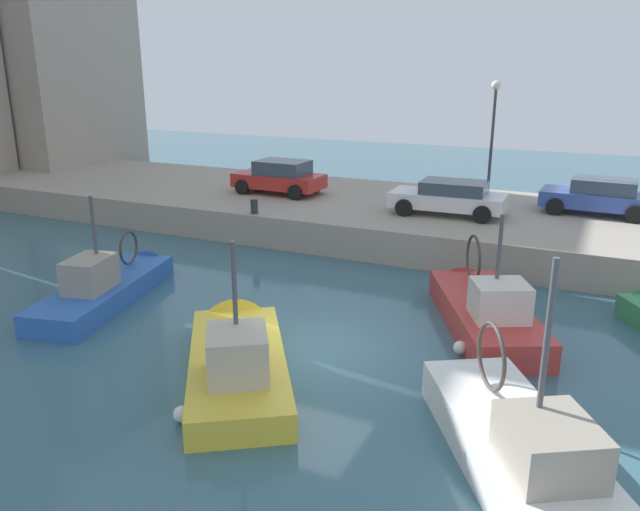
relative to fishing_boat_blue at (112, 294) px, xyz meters
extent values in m
plane|color=#386070|center=(-0.56, -6.89, -0.13)|extent=(80.00, 80.00, 0.00)
cube|color=#9E9384|center=(10.94, -6.89, 0.47)|extent=(9.00, 56.00, 1.20)
cube|color=#2D60B7|center=(-0.35, -0.08, -0.13)|extent=(5.82, 2.91, 1.24)
cone|color=#2D60B7|center=(2.71, 0.63, -0.13)|extent=(1.22, 1.69, 1.52)
cube|color=#9E7A51|center=(-0.35, -0.08, 0.43)|extent=(5.57, 2.73, 0.08)
cube|color=gray|center=(-0.96, -0.22, 0.94)|extent=(1.64, 1.32, 0.94)
cylinder|color=#4C4C51|center=(-0.53, -0.13, 1.75)|extent=(0.10, 0.10, 2.63)
torus|color=#3F3833|center=(1.17, 0.27, 1.08)|extent=(1.07, 0.32, 1.08)
sphere|color=white|center=(-2.19, 0.45, 0.06)|extent=(0.32, 0.32, 0.32)
cube|color=white|center=(-3.54, -12.21, -0.13)|extent=(5.88, 4.56, 1.51)
cone|color=white|center=(-0.78, -10.52, -0.13)|extent=(1.62, 1.86, 1.63)
cube|color=#896B4C|center=(-3.54, -12.21, 0.56)|extent=(5.61, 4.31, 0.08)
cube|color=gray|center=(-4.23, -12.62, 1.02)|extent=(1.91, 1.86, 0.85)
cylinder|color=#4C4C51|center=(-3.86, -12.40, 2.21)|extent=(0.10, 0.10, 3.31)
torus|color=#3F3833|center=(-2.16, -11.36, 1.32)|extent=(1.17, 0.75, 1.32)
cube|color=gold|center=(-2.65, -6.08, -0.13)|extent=(5.51, 4.62, 1.22)
cone|color=gold|center=(-0.16, -4.43, -0.13)|extent=(1.77, 2.03, 1.84)
cube|color=#896B4C|center=(-2.65, -6.08, 0.42)|extent=(5.25, 4.37, 0.08)
cube|color=#B7AD99|center=(-3.50, -6.65, 0.96)|extent=(1.77, 1.73, 1.01)
cylinder|color=#4C4C51|center=(-3.16, -6.43, 1.82)|extent=(0.10, 0.10, 2.79)
torus|color=#3F3833|center=(-1.42, -5.26, 1.13)|extent=(1.05, 0.73, 1.20)
sphere|color=white|center=(-4.58, -6.02, 0.06)|extent=(0.32, 0.32, 0.32)
cone|color=#388951|center=(5.69, -14.07, -0.13)|extent=(1.61, 1.82, 1.59)
cube|color=#BC3833|center=(2.44, -10.45, -0.13)|extent=(5.57, 4.05, 1.47)
cone|color=#BC3833|center=(5.12, -9.11, -0.13)|extent=(1.56, 1.92, 1.69)
cube|color=#9E7A51|center=(2.44, -10.45, 0.53)|extent=(5.32, 3.82, 0.08)
cube|color=beige|center=(1.53, -10.91, 1.04)|extent=(1.59, 1.66, 0.93)
cylinder|color=#4C4C51|center=(1.83, -10.75, 1.82)|extent=(0.10, 0.10, 2.57)
torus|color=#3F3833|center=(3.77, -9.79, 1.33)|extent=(1.26, 0.68, 1.37)
sphere|color=white|center=(0.56, -10.24, 0.09)|extent=(0.32, 0.32, 0.32)
cube|color=red|center=(10.60, 0.14, 1.64)|extent=(1.90, 3.91, 0.59)
cube|color=#384756|center=(10.59, -0.06, 2.23)|extent=(1.64, 2.20, 0.59)
cylinder|color=black|center=(9.72, 1.47, 1.39)|extent=(0.23, 0.64, 0.64)
cylinder|color=black|center=(11.53, 1.43, 1.39)|extent=(0.23, 0.64, 0.64)
cylinder|color=black|center=(9.66, -1.16, 1.39)|extent=(0.23, 0.64, 0.64)
cylinder|color=black|center=(11.47, -1.20, 1.39)|extent=(0.23, 0.64, 0.64)
cube|color=#334C9E|center=(12.20, -12.60, 1.63)|extent=(1.90, 4.05, 0.57)
cube|color=#384756|center=(12.19, -12.80, 2.17)|extent=(1.62, 2.29, 0.52)
cylinder|color=black|center=(11.40, -11.21, 1.39)|extent=(0.25, 0.65, 0.64)
cylinder|color=black|center=(13.13, -11.29, 1.39)|extent=(0.25, 0.65, 0.64)
cylinder|color=black|center=(11.28, -13.91, 1.39)|extent=(0.25, 0.65, 0.64)
cylinder|color=black|center=(13.01, -13.99, 1.39)|extent=(0.25, 0.65, 0.64)
cube|color=silver|center=(9.76, -7.53, 1.62)|extent=(1.91, 4.27, 0.55)
cube|color=#384756|center=(9.77, -7.74, 2.13)|extent=(1.63, 2.41, 0.46)
cylinder|color=black|center=(8.83, -6.14, 1.39)|extent=(0.24, 0.65, 0.64)
cylinder|color=black|center=(10.58, -6.07, 1.39)|extent=(0.24, 0.65, 0.64)
cylinder|color=black|center=(8.95, -8.99, 1.39)|extent=(0.24, 0.65, 0.64)
cylinder|color=black|center=(10.69, -8.93, 1.39)|extent=(0.24, 0.65, 0.64)
cylinder|color=#2D2D33|center=(6.79, -0.89, 1.35)|extent=(0.28, 0.28, 0.55)
cylinder|color=#38383D|center=(12.44, -8.52, 3.32)|extent=(0.12, 0.12, 4.50)
sphere|color=#F2EACC|center=(12.44, -8.52, 5.72)|extent=(0.36, 0.36, 0.36)
cube|color=#A39384|center=(14.15, 17.93, 7.96)|extent=(7.78, 8.72, 16.18)
camera|label=1|loc=(-13.01, -12.95, 6.53)|focal=34.97mm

